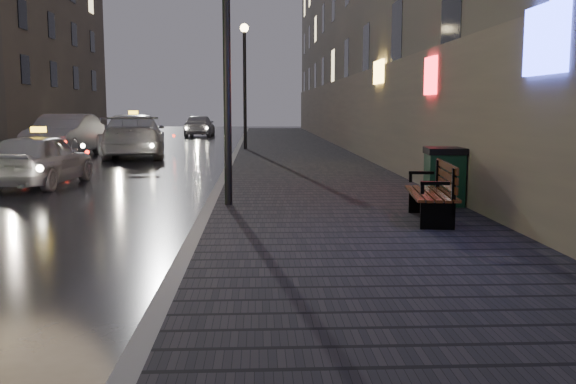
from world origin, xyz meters
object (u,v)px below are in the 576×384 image
object	(u,v)px
lamp_far	(245,70)
taxi_mid	(134,136)
car_left_mid	(65,135)
trash_bin	(444,176)
lamp_near	(226,19)
taxi_far	(126,129)
car_far	(200,125)
bench	(435,192)
taxi_near	(40,159)

from	to	relation	value
lamp_far	taxi_mid	xyz separation A→B (m)	(-4.28, -2.45, -2.66)
car_left_mid	taxi_mid	bearing A→B (deg)	-5.99
lamp_far	trash_bin	world-z (taller)	lamp_far
lamp_near	trash_bin	xyz separation A→B (m)	(3.95, -0.24, -2.80)
taxi_far	car_far	size ratio (longest dim) A/B	1.13
car_left_mid	trash_bin	bearing A→B (deg)	-49.30
bench	taxi_near	xyz separation A→B (m)	(-8.16, 6.13, 0.05)
car_far	taxi_mid	bearing A→B (deg)	88.78
taxi_near	taxi_far	distance (m)	21.35
trash_bin	taxi_far	bearing A→B (deg)	117.50
bench	trash_bin	world-z (taller)	trash_bin
car_far	taxi_near	bearing A→B (deg)	88.64
lamp_near	bench	world-z (taller)	lamp_near
trash_bin	bench	bearing A→B (deg)	-106.39
lamp_far	car_left_mid	size ratio (longest dim) A/B	1.04
bench	trash_bin	size ratio (longest dim) A/B	1.78
bench	car_left_mid	bearing A→B (deg)	130.29
bench	taxi_mid	xyz separation A→B (m)	(-7.62, 15.39, 0.22)
car_left_mid	lamp_near	bearing A→B (deg)	-60.26
taxi_near	taxi_far	size ratio (longest dim) A/B	0.79
lamp_far	car_far	world-z (taller)	lamp_far
lamp_near	lamp_far	world-z (taller)	same
bench	car_far	distance (m)	34.00
lamp_near	taxi_near	bearing A→B (deg)	138.42
lamp_near	taxi_far	world-z (taller)	lamp_near
taxi_near	car_far	world-z (taller)	car_far
car_left_mid	taxi_far	bearing A→B (deg)	92.67
lamp_far	trash_bin	bearing A→B (deg)	-76.33
lamp_near	bench	distance (m)	4.78
lamp_near	car_left_mid	bearing A→B (deg)	116.80
bench	car_left_mid	xyz separation A→B (m)	(-10.40, 15.83, 0.22)
taxi_near	taxi_mid	xyz separation A→B (m)	(0.55, 9.27, 0.17)
taxi_near	car_left_mid	distance (m)	9.96
bench	car_left_mid	size ratio (longest dim) A/B	0.37
lamp_near	trash_bin	bearing A→B (deg)	-3.41
taxi_far	trash_bin	bearing A→B (deg)	-69.30
taxi_far	car_far	bearing A→B (deg)	56.14
taxi_near	car_far	xyz separation A→B (m)	(1.48, 27.21, 0.08)
car_left_mid	taxi_far	size ratio (longest dim) A/B	1.03
taxi_mid	taxi_far	bearing A→B (deg)	-85.12
trash_bin	car_far	size ratio (longest dim) A/B	0.24
lamp_near	car_left_mid	xyz separation A→B (m)	(-7.06, 13.98, -2.65)
car_far	lamp_near	bearing A→B (deg)	97.82
trash_bin	taxi_mid	world-z (taller)	taxi_mid
bench	taxi_far	distance (m)	29.25
taxi_near	lamp_far	bearing A→B (deg)	-106.91
lamp_far	car_left_mid	xyz separation A→B (m)	(-7.06, -2.02, -2.65)
lamp_far	taxi_near	xyz separation A→B (m)	(-4.83, -11.72, -2.83)
bench	taxi_far	size ratio (longest dim) A/B	0.38
trash_bin	taxi_far	distance (m)	27.99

